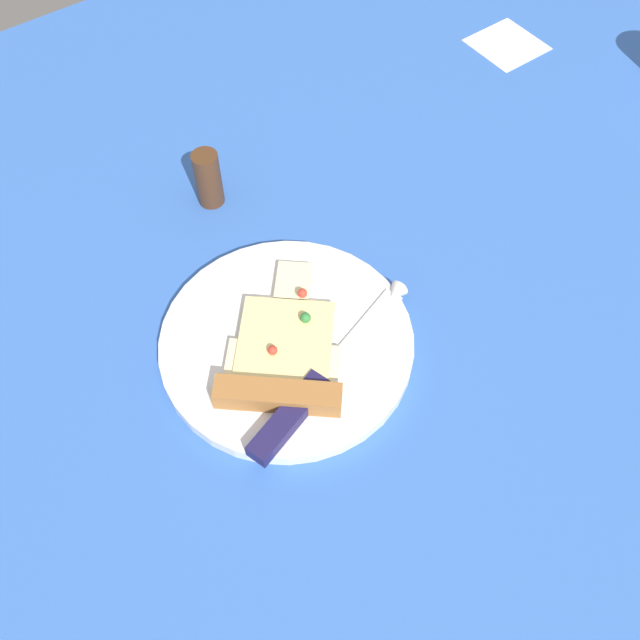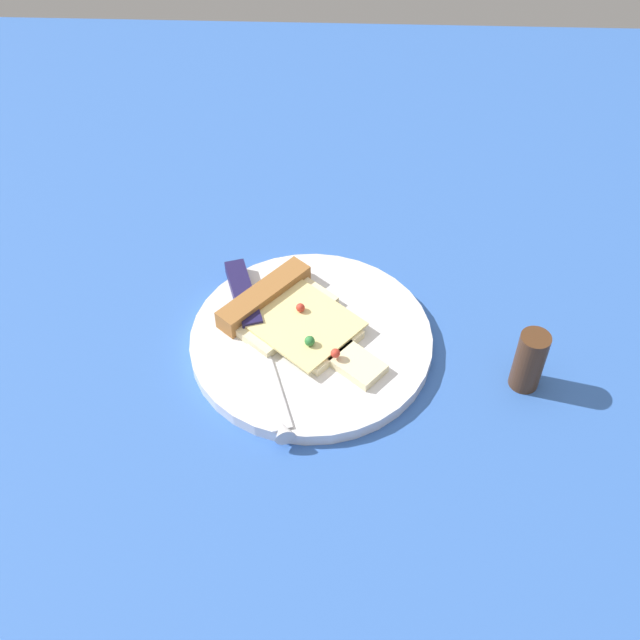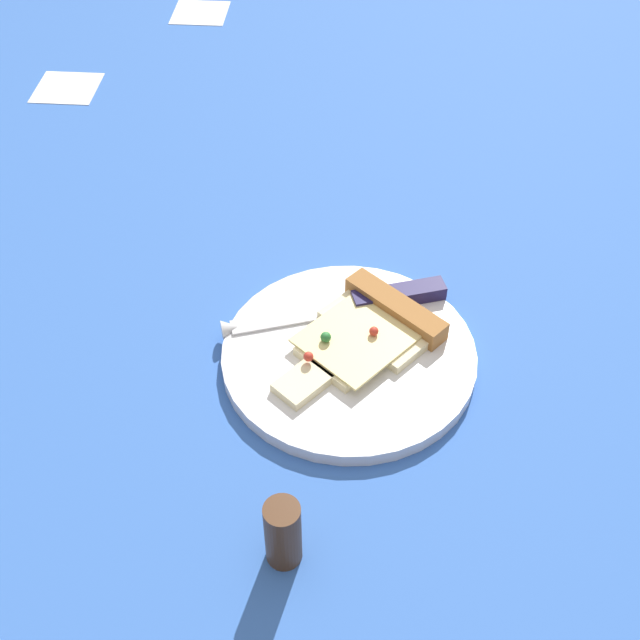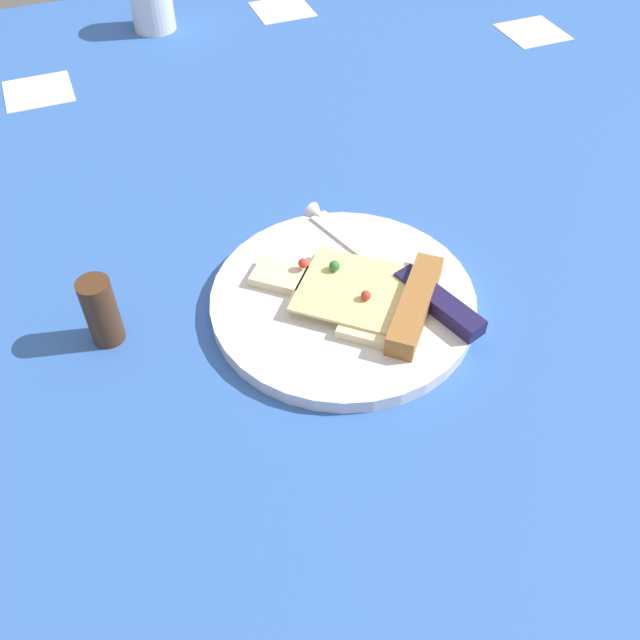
{
  "view_description": "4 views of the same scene",
  "coord_description": "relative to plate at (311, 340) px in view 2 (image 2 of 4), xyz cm",
  "views": [
    {
      "loc": [
        23.32,
        -25.05,
        61.85
      ],
      "look_at": [
        -8.69,
        -1.86,
        2.86
      ],
      "focal_mm": 40.01,
      "sensor_mm": 36.0,
      "label": 1
    },
    {
      "loc": [
        -12.59,
        50.41,
        64.13
      ],
      "look_at": [
        -10.42,
        -6.82,
        2.45
      ],
      "focal_mm": 44.64,
      "sensor_mm": 36.0,
      "label": 2
    },
    {
      "loc": [
        -64.96,
        -6.47,
        62.6
      ],
      "look_at": [
        -8.32,
        -2.39,
        4.49
      ],
      "focal_mm": 46.12,
      "sensor_mm": 36.0,
      "label": 3
    },
    {
      "loc": [
        -29.1,
        -48.87,
        49.18
      ],
      "look_at": [
        -13.21,
        -8.64,
        2.71
      ],
      "focal_mm": 39.31,
      "sensor_mm": 36.0,
      "label": 4
    }
  ],
  "objects": [
    {
      "name": "ground_plane",
      "position": [
        9.55,
        5.42,
        -2.25
      ],
      "size": [
        155.19,
        155.19,
        3.0
      ],
      "color": "#3360B7",
      "rests_on": "ground"
    },
    {
      "name": "plate",
      "position": [
        0.0,
        0.0,
        0.0
      ],
      "size": [
        25.65,
        25.65,
        1.5
      ],
      "primitive_type": "cylinder",
      "color": "silver",
      "rests_on": "ground_plane"
    },
    {
      "name": "pizza_slice",
      "position": [
        1.99,
        -1.7,
        1.53
      ],
      "size": [
        18.28,
        17.26,
        2.37
      ],
      "rotation": [
        0.0,
        0.0,
        0.86
      ],
      "color": "beige",
      "rests_on": "plate"
    },
    {
      "name": "knife",
      "position": [
        6.24,
        -0.55,
        1.35
      ],
      "size": [
        9.34,
        23.49,
        2.45
      ],
      "rotation": [
        0.0,
        0.0,
        0.31
      ],
      "color": "silver",
      "rests_on": "plate"
    },
    {
      "name": "pepper_shaker",
      "position": [
        -21.93,
        4.31,
        2.78
      ],
      "size": [
        3.03,
        3.03,
        7.07
      ],
      "primitive_type": "cylinder",
      "color": "#4C2D19",
      "rests_on": "ground_plane"
    }
  ]
}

